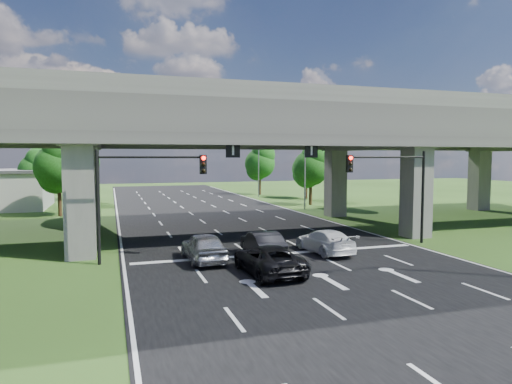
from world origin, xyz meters
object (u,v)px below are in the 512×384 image
streetlight_beyond (256,156)px  car_dark (262,244)px  car_trailing (268,259)px  car_white (325,241)px  signal_right (395,180)px  streetlight_far (302,155)px  car_silver (204,247)px  signal_left (141,184)px

streetlight_beyond → car_dark: bearing=-107.2°
car_dark → streetlight_beyond: bearing=-104.8°
car_trailing → car_white: bearing=-145.8°
signal_right → car_dark: bearing=-174.1°
streetlight_far → car_white: 22.92m
car_white → car_silver: bearing=-4.5°
car_dark → car_trailing: 3.68m
signal_left → car_silver: signal_left is taller
car_white → car_dark: bearing=-4.5°
streetlight_beyond → car_silver: (-14.77, -37.00, -5.04)m
signal_right → signal_left: bearing=180.0°
streetlight_far → car_trailing: bearing=-116.7°
car_silver → car_trailing: (2.43, -3.57, -0.09)m
car_trailing → signal_right: bearing=-158.7°
signal_right → car_dark: size_ratio=1.36×
signal_right → car_trailing: signal_right is taller
signal_right → streetlight_far: (2.27, 20.06, 1.66)m
signal_right → car_white: signal_right is taller
car_silver → signal_left: bearing=-18.6°
car_white → car_trailing: bearing=32.6°
signal_right → streetlight_beyond: size_ratio=0.60×
signal_left → car_trailing: signal_left is taller
streetlight_far → car_dark: (-11.45, -21.00, -5.09)m
streetlight_beyond → car_white: streetlight_beyond is taller
signal_right → streetlight_far: size_ratio=0.60×
streetlight_beyond → car_trailing: bearing=-106.9°
signal_right → car_white: 6.44m
signal_right → car_dark: 9.84m
streetlight_beyond → car_trailing: (-12.34, -40.57, -5.13)m
signal_right → signal_left: 15.65m
streetlight_far → streetlight_beyond: bearing=90.0°
signal_right → car_trailing: bearing=-155.9°
signal_left → car_white: bearing=-5.2°
car_trailing → streetlight_far: bearing=-119.5°
signal_right → car_silver: (-12.50, -0.94, -3.38)m
streetlight_beyond → car_trailing: streetlight_beyond is taller
streetlight_beyond → car_dark: streetlight_beyond is taller
signal_right → car_silver: bearing=-175.7°
signal_left → car_trailing: (5.58, -4.51, -3.47)m
streetlight_far → car_silver: streetlight_far is taller
streetlight_far → car_silver: 26.17m
streetlight_beyond → car_white: 38.12m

